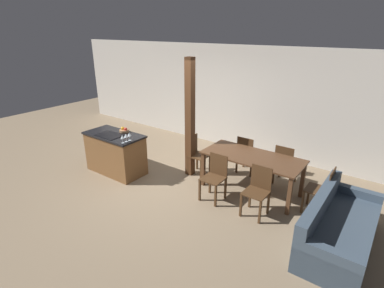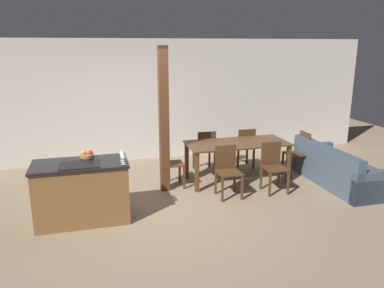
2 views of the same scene
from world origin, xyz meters
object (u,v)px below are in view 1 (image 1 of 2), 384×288
Objects in this scene: wine_glass_near at (122,137)px; dining_chair_far_right at (285,164)px; kitchen_island at (116,153)px; wine_glass_middle at (126,136)px; timber_post at (190,119)px; wine_glass_far at (129,135)px; dining_chair_far_left at (247,154)px; fruit_bowl at (124,130)px; dining_chair_near_right at (258,190)px; couch at (338,229)px; dining_chair_foot_end at (322,190)px; dining_table at (252,161)px; dining_chair_near_left at (215,176)px; dining_chair_head_end at (196,154)px.

dining_chair_far_right is (2.68, 1.95, -0.58)m from wine_glass_near.
wine_glass_middle reaches higher than kitchen_island.
wine_glass_far is at bearing -129.69° from timber_post.
timber_post is (-1.00, -0.78, 0.81)m from dining_chair_far_left.
fruit_bowl is 1.25× the size of wine_glass_far.
dining_chair_near_right is at bearing 6.05° from kitchen_island.
couch is at bearing 148.32° from dining_chair_far_left.
dining_chair_far_left reaches higher than couch.
dining_chair_near_right is 1.00× the size of dining_chair_foot_end.
dining_table is at bearing 29.70° from wine_glass_near.
dining_chair_near_left is at bearing 13.47° from wine_glass_far.
kitchen_island is 1.56× the size of dining_chair_head_end.
couch is at bearing 1.22° from fruit_bowl.
kitchen_island reaches higher than dining_chair_head_end.
wine_glass_middle is (0.50, -0.39, 0.09)m from fruit_bowl.
dining_chair_far_right is 1.89m from dining_chair_head_end.
dining_chair_head_end is at bearing 143.71° from dining_chair_near_left.
fruit_bowl is at bearing -177.61° from dining_chair_near_right.
dining_chair_far_left is at bearing 123.30° from dining_table.
dining_chair_near_left is (1.81, 0.43, -0.58)m from wine_glass_far.
dining_chair_far_left is (2.42, 1.67, 0.01)m from kitchen_island.
dining_chair_near_left is 1.00× the size of dining_chair_far_left.
dining_chair_near_left is 2.22m from couch.
dining_chair_head_end is at bearing 36.29° from dining_chair_far_left.
wine_glass_near reaches higher than fruit_bowl.
fruit_bowl is (0.10, 0.22, 0.50)m from kitchen_island.
wine_glass_middle is at bearing 142.56° from dining_chair_head_end.
timber_post reaches higher than wine_glass_near.
fruit_bowl is 0.24× the size of dining_chair_foot_end.
kitchen_island is 3.69m from dining_chair_far_right.
dining_chair_head_end is 0.44× the size of couch.
wine_glass_middle is 2.66m from dining_chair_far_left.
dining_chair_near_left is at bearing 90.00° from dining_chair_far_left.
kitchen_island is 8.02× the size of wine_glass_middle.
dining_chair_near_left and dining_chair_far_left have the same top height.
fruit_bowl reaches higher than dining_chair_near_left.
dining_table is 0.82m from dining_chair_far_right.
wine_glass_far is 2.53m from dining_table.
dining_chair_near_left is at bearing -126.29° from dining_chair_head_end.
dining_chair_far_right is at bearing -126.29° from dining_chair_foot_end.
dining_chair_far_right is 1.00× the size of dining_chair_foot_end.
wine_glass_far is 2.59m from dining_chair_far_left.
wine_glass_far reaches higher than dining_chair_far_right.
wine_glass_near is at bearing -161.12° from dining_chair_near_left.
couch is at bearing 134.46° from dining_chair_far_right.
fruit_bowl is at bearing 24.60° from dining_chair_far_right.
dining_chair_far_right and dining_chair_head_end have the same top height.
wine_glass_middle is at bearing -16.49° from kitchen_island.
fruit_bowl is 2.37m from dining_chair_near_left.
dining_chair_head_end is at bearing 50.18° from timber_post.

